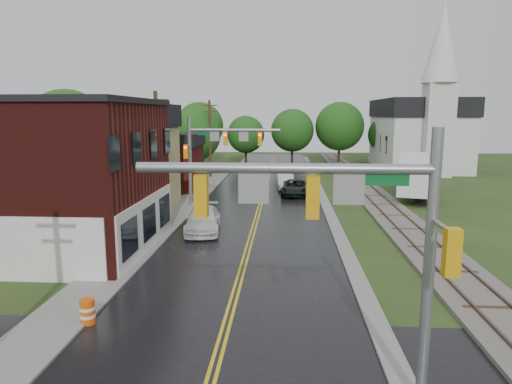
# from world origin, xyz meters

# --- Properties ---
(main_road) EXTENTS (10.00, 90.00, 0.02)m
(main_road) POSITION_xyz_m (0.00, 30.00, 0.00)
(main_road) COLOR black
(main_road) RESTS_ON ground
(curb_right) EXTENTS (0.80, 70.00, 0.12)m
(curb_right) POSITION_xyz_m (5.40, 35.00, 0.00)
(curb_right) COLOR gray
(curb_right) RESTS_ON ground
(sidewalk_left) EXTENTS (2.40, 50.00, 0.12)m
(sidewalk_left) POSITION_xyz_m (-6.20, 25.00, 0.00)
(sidewalk_left) COLOR gray
(sidewalk_left) RESTS_ON ground
(brick_building) EXTENTS (14.30, 10.30, 8.30)m
(brick_building) POSITION_xyz_m (-12.48, 15.00, 4.15)
(brick_building) COLOR #46110F
(brick_building) RESTS_ON ground
(yellow_house) EXTENTS (8.00, 7.00, 6.40)m
(yellow_house) POSITION_xyz_m (-11.00, 26.00, 3.20)
(yellow_house) COLOR tan
(yellow_house) RESTS_ON ground
(darkred_building) EXTENTS (7.00, 6.00, 4.40)m
(darkred_building) POSITION_xyz_m (-10.00, 35.00, 2.20)
(darkred_building) COLOR #3F0F0C
(darkred_building) RESTS_ON ground
(church) EXTENTS (10.40, 18.40, 20.00)m
(church) POSITION_xyz_m (20.00, 53.74, 5.83)
(church) COLOR silver
(church) RESTS_ON ground
(railroad) EXTENTS (3.20, 80.00, 0.30)m
(railroad) POSITION_xyz_m (10.00, 35.00, 0.11)
(railroad) COLOR #59544C
(railroad) RESTS_ON ground
(traffic_signal_near) EXTENTS (7.34, 0.30, 7.20)m
(traffic_signal_near) POSITION_xyz_m (3.47, 2.00, 4.97)
(traffic_signal_near) COLOR gray
(traffic_signal_near) RESTS_ON ground
(traffic_signal_far) EXTENTS (7.34, 0.43, 7.20)m
(traffic_signal_far) POSITION_xyz_m (-3.47, 27.00, 4.97)
(traffic_signal_far) COLOR gray
(traffic_signal_far) RESTS_ON ground
(utility_pole_b) EXTENTS (1.80, 0.28, 9.00)m
(utility_pole_b) POSITION_xyz_m (-6.80, 22.00, 4.72)
(utility_pole_b) COLOR #382616
(utility_pole_b) RESTS_ON ground
(utility_pole_c) EXTENTS (1.80, 0.28, 9.00)m
(utility_pole_c) POSITION_xyz_m (-6.80, 44.00, 4.72)
(utility_pole_c) COLOR #382616
(utility_pole_c) RESTS_ON ground
(tree_left_b) EXTENTS (7.60, 7.60, 9.69)m
(tree_left_b) POSITION_xyz_m (-17.85, 31.90, 5.72)
(tree_left_b) COLOR black
(tree_left_b) RESTS_ON ground
(tree_left_c) EXTENTS (6.00, 6.00, 7.65)m
(tree_left_c) POSITION_xyz_m (-13.85, 39.90, 4.51)
(tree_left_c) COLOR black
(tree_left_c) RESTS_ON ground
(tree_left_e) EXTENTS (6.40, 6.40, 8.16)m
(tree_left_e) POSITION_xyz_m (-8.85, 45.90, 4.81)
(tree_left_e) COLOR black
(tree_left_e) RESTS_ON ground
(suv_dark) EXTENTS (2.56, 5.18, 1.41)m
(suv_dark) POSITION_xyz_m (2.89, 32.77, 0.71)
(suv_dark) COLOR black
(suv_dark) RESTS_ON ground
(sedan_silver) EXTENTS (1.92, 4.68, 1.51)m
(sedan_silver) POSITION_xyz_m (2.05, 36.09, 0.75)
(sedan_silver) COLOR silver
(sedan_silver) RESTS_ON ground
(pickup_white) EXTENTS (2.69, 5.41, 1.51)m
(pickup_white) POSITION_xyz_m (-3.20, 19.22, 0.75)
(pickup_white) COLOR silver
(pickup_white) RESTS_ON ground
(semi_trailer) EXTENTS (5.36, 11.46, 3.61)m
(semi_trailer) POSITION_xyz_m (13.67, 32.90, 2.16)
(semi_trailer) COLOR black
(semi_trailer) RESTS_ON ground
(construction_barrel) EXTENTS (0.58, 0.58, 0.93)m
(construction_barrel) POSITION_xyz_m (-5.00, 6.02, 0.47)
(construction_barrel) COLOR #E2500A
(construction_barrel) RESTS_ON ground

